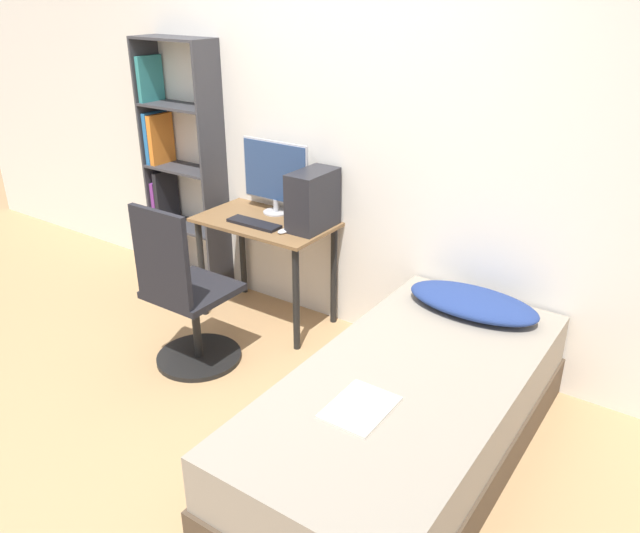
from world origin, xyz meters
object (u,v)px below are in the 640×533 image
Objects in this scene: pc_tower at (313,200)px; keyboard at (254,223)px; bed at (406,419)px; bookshelf at (176,172)px; monitor at (275,175)px; office_chair at (186,305)px.

keyboard is at bearing -153.37° from pc_tower.
bookshelf is at bearing 159.95° from bed.
pc_tower is (-1.12, 0.81, 0.67)m from bed.
bookshelf is 4.84× the size of keyboard.
bed is 5.37× the size of keyboard.
monitor is 0.37m from keyboard.
bookshelf is at bearing 137.30° from office_chair.
bookshelf is 1.35m from office_chair.
monitor is at bearing 165.60° from pc_tower.
bed is (1.48, -0.02, -0.16)m from office_chair.
office_chair is 1.01m from pc_tower.
office_chair is 2.82× the size of pc_tower.
pc_tower is at bearing -14.40° from monitor.
bed is at bearing -20.05° from bookshelf.
pc_tower is at bearing 26.63° from keyboard.
office_chair is at bearing 179.32° from bed.
keyboard is at bearing -14.13° from bookshelf.
keyboard is at bearing -83.85° from monitor.
monitor is at bearing 96.15° from keyboard.
pc_tower is (0.37, -0.10, -0.08)m from monitor.
office_chair is 0.52× the size of bed.
pc_tower is (0.34, 0.17, 0.18)m from keyboard.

